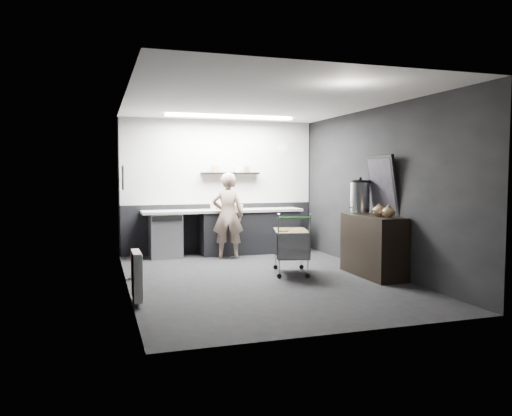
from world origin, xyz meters
name	(u,v)px	position (x,y,z in m)	size (l,w,h in m)	color
floor	(261,279)	(0.00, 0.00, 0.00)	(5.50, 5.50, 0.00)	black
ceiling	(261,102)	(0.00, 0.00, 2.70)	(5.50, 5.50, 0.00)	white
wall_back	(219,187)	(0.00, 2.75, 1.35)	(5.50, 5.50, 0.00)	black
wall_front	(348,201)	(0.00, -2.75, 1.35)	(5.50, 5.50, 0.00)	black
wall_left	(126,193)	(-2.00, 0.00, 1.35)	(5.50, 5.50, 0.00)	black
wall_right	(377,190)	(2.00, 0.00, 1.35)	(5.50, 5.50, 0.00)	black
kitchen_wall_panel	(219,162)	(0.00, 2.73, 1.85)	(3.95, 0.02, 1.70)	#B8B7B3
dado_panel	(220,228)	(0.00, 2.73, 0.50)	(3.95, 0.02, 1.00)	black
floating_shelf	(230,173)	(0.20, 2.62, 1.62)	(1.20, 0.22, 0.04)	black
wall_clock	(284,148)	(1.40, 2.72, 2.15)	(0.20, 0.20, 0.03)	silver
poster	(123,178)	(-1.98, 1.30, 1.55)	(0.02, 0.30, 0.40)	white
poster_red_band	(123,173)	(-1.98, 1.30, 1.62)	(0.01, 0.22, 0.10)	red
radiator	(137,275)	(-1.94, -0.90, 0.35)	(0.10, 0.50, 0.60)	silver
ceiling_strip	(230,117)	(0.00, 1.85, 2.67)	(2.40, 0.20, 0.04)	white
prep_counter	(230,231)	(0.14, 2.42, 0.46)	(3.20, 0.61, 0.90)	black
person	(228,215)	(-0.02, 1.97, 0.82)	(0.60, 0.39, 1.64)	#BCAA95
shopping_cart	(291,246)	(0.57, 0.22, 0.46)	(0.73, 1.01, 0.96)	silver
sideboard	(373,238)	(1.75, -0.31, 0.61)	(0.55, 1.28, 1.91)	black
fire_extinguisher	(135,264)	(-1.85, 0.64, 0.22)	(0.13, 0.13, 0.44)	#AA0B22
cardboard_box	(230,207)	(0.12, 2.37, 0.95)	(0.50, 0.38, 0.10)	#A77B59
pink_tub	(234,204)	(0.22, 2.42, 1.00)	(0.21, 0.21, 0.21)	beige
white_container	(216,206)	(-0.16, 2.37, 0.98)	(0.18, 0.14, 0.16)	silver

